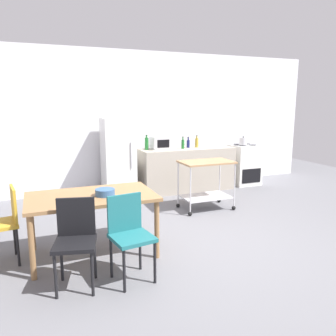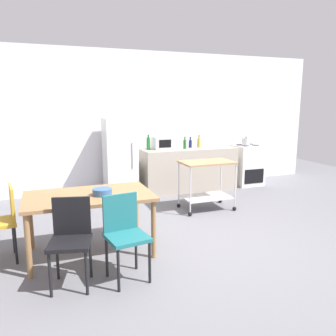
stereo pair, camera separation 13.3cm
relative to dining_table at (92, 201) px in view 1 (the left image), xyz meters
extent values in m
plane|color=slate|center=(1.48, -0.20, -0.67)|extent=(12.00, 12.00, 0.00)
cube|color=white|center=(1.48, 3.00, 0.78)|extent=(8.40, 0.12, 2.90)
cube|color=#A89E8E|center=(2.38, 2.40, -0.22)|extent=(2.00, 0.64, 0.90)
cube|color=olive|center=(0.00, 0.00, 0.06)|extent=(1.50, 0.90, 0.04)
cylinder|color=olive|center=(-0.69, -0.39, -0.32)|extent=(0.06, 0.06, 0.71)
cylinder|color=olive|center=(0.69, -0.39, -0.32)|extent=(0.06, 0.06, 0.71)
cylinder|color=olive|center=(-0.69, 0.39, -0.32)|extent=(0.06, 0.06, 0.71)
cylinder|color=olive|center=(0.69, 0.39, -0.32)|extent=(0.06, 0.06, 0.71)
cube|color=gold|center=(-0.86, 0.17, 0.02)|extent=(0.08, 0.38, 0.40)
cylinder|color=black|center=(-0.89, 0.33, -0.45)|extent=(0.03, 0.03, 0.45)
cylinder|color=black|center=(-0.84, 0.00, -0.45)|extent=(0.03, 0.03, 0.45)
cube|color=#1E666B|center=(0.28, -0.79, -0.20)|extent=(0.46, 0.46, 0.04)
cube|color=#1E666B|center=(0.25, -0.61, 0.02)|extent=(0.38, 0.09, 0.40)
cylinder|color=black|center=(0.14, -0.98, -0.45)|extent=(0.03, 0.03, 0.45)
cylinder|color=black|center=(0.47, -0.93, -0.45)|extent=(0.03, 0.03, 0.45)
cylinder|color=black|center=(0.08, -0.65, -0.45)|extent=(0.03, 0.03, 0.45)
cylinder|color=black|center=(0.42, -0.59, -0.45)|extent=(0.03, 0.03, 0.45)
cube|color=black|center=(-0.29, -0.73, -0.20)|extent=(0.48, 0.48, 0.04)
cube|color=black|center=(-0.24, -0.55, 0.02)|extent=(0.38, 0.12, 0.40)
cylinder|color=black|center=(-0.49, -0.85, -0.45)|extent=(0.03, 0.03, 0.45)
cylinder|color=black|center=(-0.16, -0.93, -0.45)|extent=(0.03, 0.03, 0.45)
cylinder|color=black|center=(-0.41, -0.52, -0.45)|extent=(0.03, 0.03, 0.45)
cylinder|color=black|center=(-0.08, -0.60, -0.45)|extent=(0.03, 0.03, 0.45)
cube|color=white|center=(3.83, 2.42, -0.22)|extent=(0.60, 0.60, 0.90)
cube|color=black|center=(3.83, 2.11, -0.42)|extent=(0.48, 0.01, 0.32)
cylinder|color=#47474C|center=(3.70, 2.30, 0.24)|extent=(0.16, 0.16, 0.02)
cylinder|color=#47474C|center=(3.96, 2.30, 0.24)|extent=(0.16, 0.16, 0.02)
cylinder|color=#47474C|center=(3.70, 2.54, 0.24)|extent=(0.16, 0.16, 0.02)
cylinder|color=#47474C|center=(3.96, 2.54, 0.24)|extent=(0.16, 0.16, 0.02)
cube|color=white|center=(0.93, 2.50, 0.10)|extent=(0.60, 0.60, 1.55)
cylinder|color=silver|center=(1.11, 2.18, 0.18)|extent=(0.02, 0.02, 0.50)
cube|color=#A37A51|center=(2.13, 1.08, 0.16)|extent=(0.90, 0.56, 0.03)
cube|color=silver|center=(2.13, 1.08, -0.45)|extent=(0.83, 0.52, 0.02)
cylinder|color=silver|center=(1.71, 0.83, -0.22)|extent=(0.02, 0.02, 0.76)
sphere|color=black|center=(1.71, 0.83, -0.64)|extent=(0.07, 0.07, 0.07)
cylinder|color=silver|center=(2.55, 0.83, -0.22)|extent=(0.02, 0.02, 0.76)
sphere|color=black|center=(2.55, 0.83, -0.64)|extent=(0.07, 0.07, 0.07)
cylinder|color=silver|center=(1.71, 1.33, -0.22)|extent=(0.02, 0.02, 0.76)
sphere|color=black|center=(1.71, 1.33, -0.64)|extent=(0.07, 0.07, 0.07)
cylinder|color=silver|center=(2.55, 1.33, -0.22)|extent=(0.02, 0.02, 0.76)
sphere|color=black|center=(2.55, 1.33, -0.64)|extent=(0.07, 0.07, 0.07)
cylinder|color=#1E6628|center=(1.51, 2.46, 0.35)|extent=(0.08, 0.08, 0.25)
cylinder|color=#1E6628|center=(1.51, 2.46, 0.50)|extent=(0.03, 0.03, 0.05)
cylinder|color=black|center=(1.51, 2.46, 0.53)|extent=(0.04, 0.04, 0.01)
cube|color=silver|center=(1.86, 2.49, 0.36)|extent=(0.46, 0.34, 0.26)
cube|color=black|center=(1.82, 2.32, 0.36)|extent=(0.25, 0.01, 0.16)
cylinder|color=#1E6628|center=(2.27, 2.37, 0.32)|extent=(0.06, 0.06, 0.19)
cylinder|color=#1E6628|center=(2.27, 2.37, 0.44)|extent=(0.03, 0.03, 0.05)
cylinder|color=black|center=(2.27, 2.37, 0.47)|extent=(0.03, 0.03, 0.01)
cylinder|color=navy|center=(2.45, 2.49, 0.31)|extent=(0.07, 0.07, 0.16)
cylinder|color=navy|center=(2.45, 2.49, 0.42)|extent=(0.03, 0.03, 0.06)
cylinder|color=black|center=(2.45, 2.49, 0.45)|extent=(0.03, 0.03, 0.01)
cylinder|color=gold|center=(2.64, 2.46, 0.33)|extent=(0.07, 0.07, 0.19)
cylinder|color=gold|center=(2.64, 2.46, 0.45)|extent=(0.03, 0.03, 0.05)
cylinder|color=black|center=(2.64, 2.46, 0.48)|extent=(0.04, 0.04, 0.01)
cylinder|color=#33598C|center=(0.15, -0.08, 0.12)|extent=(0.23, 0.23, 0.08)
cylinder|color=silver|center=(3.71, 2.32, 0.33)|extent=(0.17, 0.17, 0.16)
sphere|color=black|center=(3.71, 2.32, 0.42)|extent=(0.03, 0.03, 0.03)
cylinder|color=silver|center=(3.82, 2.32, 0.35)|extent=(0.08, 0.02, 0.07)
camera|label=1|loc=(-0.58, -3.93, 1.16)|focal=35.84mm
camera|label=2|loc=(-0.46, -3.98, 1.16)|focal=35.84mm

